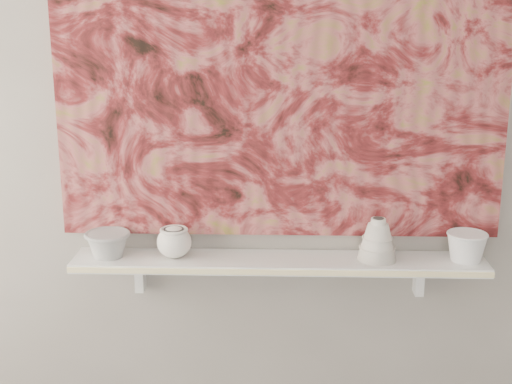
{
  "coord_description": "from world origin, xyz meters",
  "views": [
    {
      "loc": [
        -0.0,
        -0.77,
        1.78
      ],
      "look_at": [
        -0.08,
        1.49,
        1.17
      ],
      "focal_mm": 50.0,
      "sensor_mm": 36.0,
      "label": 1
    }
  ],
  "objects_px": {
    "bell_vessel": "(378,239)",
    "painting": "(280,75)",
    "shelf": "(279,262)",
    "bowl_white": "(467,246)",
    "cup_cream": "(174,242)",
    "bowl_grey": "(108,244)"
  },
  "relations": [
    {
      "from": "bowl_white",
      "to": "bell_vessel",
      "type": "bearing_deg",
      "value": 180.0
    },
    {
      "from": "shelf",
      "to": "cup_cream",
      "type": "xyz_separation_m",
      "value": [
        -0.36,
        0.0,
        0.07
      ]
    },
    {
      "from": "shelf",
      "to": "bell_vessel",
      "type": "bearing_deg",
      "value": 0.0
    },
    {
      "from": "shelf",
      "to": "bell_vessel",
      "type": "distance_m",
      "value": 0.34
    },
    {
      "from": "shelf",
      "to": "bowl_white",
      "type": "height_order",
      "value": "bowl_white"
    },
    {
      "from": "bowl_white",
      "to": "cup_cream",
      "type": "bearing_deg",
      "value": 180.0
    },
    {
      "from": "painting",
      "to": "bowl_white",
      "type": "xyz_separation_m",
      "value": [
        0.63,
        -0.08,
        -0.56
      ]
    },
    {
      "from": "bowl_white",
      "to": "shelf",
      "type": "bearing_deg",
      "value": 180.0
    },
    {
      "from": "bowl_grey",
      "to": "bell_vessel",
      "type": "distance_m",
      "value": 0.91
    },
    {
      "from": "painting",
      "to": "bell_vessel",
      "type": "bearing_deg",
      "value": -13.68
    },
    {
      "from": "shelf",
      "to": "painting",
      "type": "distance_m",
      "value": 0.63
    },
    {
      "from": "shelf",
      "to": "bowl_grey",
      "type": "relative_size",
      "value": 9.01
    },
    {
      "from": "bowl_grey",
      "to": "painting",
      "type": "bearing_deg",
      "value": 7.87
    },
    {
      "from": "shelf",
      "to": "cup_cream",
      "type": "bearing_deg",
      "value": 180.0
    },
    {
      "from": "cup_cream",
      "to": "bell_vessel",
      "type": "xyz_separation_m",
      "value": [
        0.69,
        0.0,
        0.02
      ]
    },
    {
      "from": "shelf",
      "to": "cup_cream",
      "type": "relative_size",
      "value": 11.88
    },
    {
      "from": "bell_vessel",
      "to": "painting",
      "type": "bearing_deg",
      "value": 166.32
    },
    {
      "from": "shelf",
      "to": "bowl_grey",
      "type": "distance_m",
      "value": 0.59
    },
    {
      "from": "bowl_grey",
      "to": "cup_cream",
      "type": "relative_size",
      "value": 1.32
    },
    {
      "from": "shelf",
      "to": "bowl_white",
      "type": "relative_size",
      "value": 10.24
    },
    {
      "from": "cup_cream",
      "to": "bell_vessel",
      "type": "distance_m",
      "value": 0.69
    },
    {
      "from": "cup_cream",
      "to": "bowl_white",
      "type": "xyz_separation_m",
      "value": [
        0.98,
        0.0,
        -0.0
      ]
    }
  ]
}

